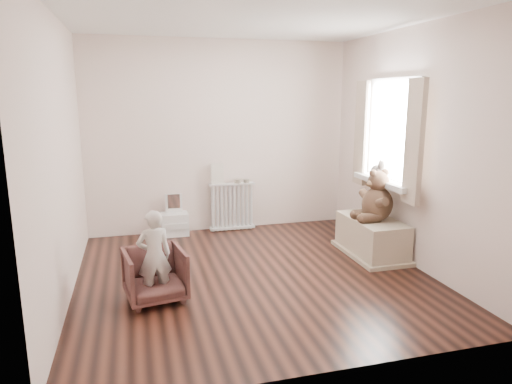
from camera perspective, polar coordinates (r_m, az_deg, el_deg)
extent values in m
cube|color=black|center=(4.91, -0.32, -10.35)|extent=(3.60, 3.60, 0.01)
cube|color=white|center=(4.59, -0.36, 21.19)|extent=(3.60, 3.60, 0.01)
cube|color=white|center=(6.32, -4.55, 6.86)|extent=(3.60, 0.02, 2.60)
cube|color=white|center=(2.89, 8.81, 0.48)|extent=(3.60, 0.02, 2.60)
cube|color=white|center=(4.47, -23.31, 3.73)|extent=(0.02, 3.60, 2.60)
cube|color=white|center=(5.32, 18.83, 5.26)|extent=(0.02, 3.60, 2.60)
cube|color=white|center=(5.54, 16.86, 7.19)|extent=(0.03, 0.90, 1.10)
cube|color=silver|center=(5.56, 15.71, 1.25)|extent=(0.22, 1.10, 0.06)
cube|color=beige|center=(5.01, 19.18, 5.88)|extent=(0.06, 0.26, 1.30)
cube|color=beige|center=(5.98, 13.04, 7.15)|extent=(0.06, 0.26, 1.30)
cube|color=silver|center=(6.38, -3.02, -1.37)|extent=(0.64, 0.12, 0.67)
cube|color=beige|center=(6.25, -4.85, 2.29)|extent=(0.17, 0.02, 0.29)
cylinder|color=#A59E8C|center=(6.33, -2.31, 1.39)|extent=(0.10, 0.10, 0.06)
cylinder|color=#A59E8C|center=(6.36, -1.21, 1.39)|extent=(0.08, 0.08, 0.04)
cube|color=silver|center=(6.26, -10.14, -2.88)|extent=(0.36, 0.25, 0.56)
imported|color=#532D28|center=(4.37, -12.51, -10.07)|extent=(0.60, 0.62, 0.49)
imported|color=beige|center=(4.26, -12.60, -7.81)|extent=(0.34, 0.25, 0.85)
cube|color=beige|center=(5.61, 14.24, -5.64)|extent=(0.50, 0.94, 0.44)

